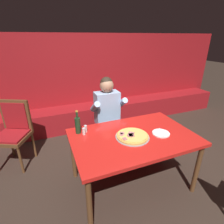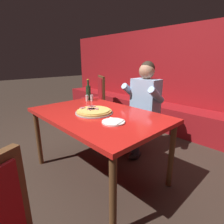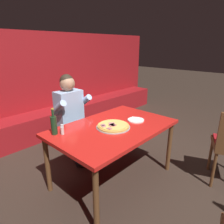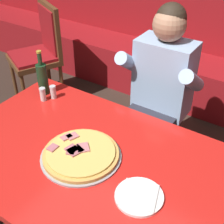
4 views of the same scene
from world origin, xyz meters
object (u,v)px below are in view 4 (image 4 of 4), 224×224
at_px(plate_white_paper, 139,196).
at_px(dining_chair_far_right, 40,48).
at_px(beer_bottle, 42,78).
at_px(shaker_red_pepper_flakes, 43,95).
at_px(pizza, 81,154).
at_px(shaker_oregano, 53,93).
at_px(main_dining_table, 89,167).
at_px(diner_seated_blue_shirt, 157,92).

height_order(plate_white_paper, dining_chair_far_right, dining_chair_far_right).
bearing_deg(beer_bottle, shaker_red_pepper_flakes, -50.65).
height_order(pizza, plate_white_paper, pizza).
xyz_separation_m(pizza, shaker_oregano, (-0.47, 0.33, 0.02)).
relative_size(main_dining_table, shaker_red_pepper_flakes, 17.01).
xyz_separation_m(main_dining_table, shaker_red_pepper_flakes, (-0.54, 0.25, 0.11)).
xyz_separation_m(pizza, plate_white_paper, (0.36, -0.06, -0.01)).
relative_size(shaker_oregano, diner_seated_blue_shirt, 0.07).
xyz_separation_m(main_dining_table, pizza, (-0.03, -0.02, 0.09)).
bearing_deg(shaker_red_pepper_flakes, pizza, -28.28).
bearing_deg(diner_seated_blue_shirt, main_dining_table, -89.12).
xyz_separation_m(shaker_oregano, diner_seated_blue_shirt, (0.49, 0.47, -0.08)).
distance_m(plate_white_paper, shaker_oregano, 0.92).
xyz_separation_m(shaker_red_pepper_flakes, dining_chair_far_right, (-0.87, 0.84, -0.21)).
bearing_deg(shaker_oregano, pizza, -34.76).
distance_m(pizza, shaker_red_pepper_flakes, 0.58).
bearing_deg(pizza, shaker_oregano, 145.24).
bearing_deg(main_dining_table, plate_white_paper, -14.09).
relative_size(main_dining_table, plate_white_paper, 6.96).
distance_m(shaker_oregano, shaker_red_pepper_flakes, 0.07).
xyz_separation_m(shaker_oregano, dining_chair_far_right, (-0.91, 0.78, -0.21)).
relative_size(pizza, shaker_red_pepper_flakes, 4.62).
height_order(shaker_oregano, dining_chair_far_right, dining_chair_far_right).
bearing_deg(shaker_red_pepper_flakes, plate_white_paper, -21.01).
bearing_deg(shaker_oregano, beer_bottle, 172.46).
distance_m(pizza, beer_bottle, 0.67).
relative_size(pizza, shaker_oregano, 4.62).
xyz_separation_m(plate_white_paper, shaker_red_pepper_flakes, (-0.87, 0.33, 0.03)).
height_order(shaker_oregano, diner_seated_blue_shirt, diner_seated_blue_shirt).
bearing_deg(diner_seated_blue_shirt, beer_bottle, -141.42).
height_order(diner_seated_blue_shirt, dining_chair_far_right, diner_seated_blue_shirt).
bearing_deg(main_dining_table, shaker_red_pepper_flakes, 154.99).
xyz_separation_m(main_dining_table, shaker_oregano, (-0.50, 0.31, 0.11)).
bearing_deg(pizza, dining_chair_far_right, 141.12).
bearing_deg(pizza, main_dining_table, 40.07).
bearing_deg(dining_chair_far_right, plate_white_paper, -33.97).
bearing_deg(diner_seated_blue_shirt, dining_chair_far_right, 167.49).
bearing_deg(pizza, shaker_red_pepper_flakes, 151.72).
bearing_deg(beer_bottle, main_dining_table, -28.19).
xyz_separation_m(diner_seated_blue_shirt, dining_chair_far_right, (-1.40, 0.31, -0.14)).
relative_size(plate_white_paper, diner_seated_blue_shirt, 0.16).
height_order(main_dining_table, diner_seated_blue_shirt, diner_seated_blue_shirt).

